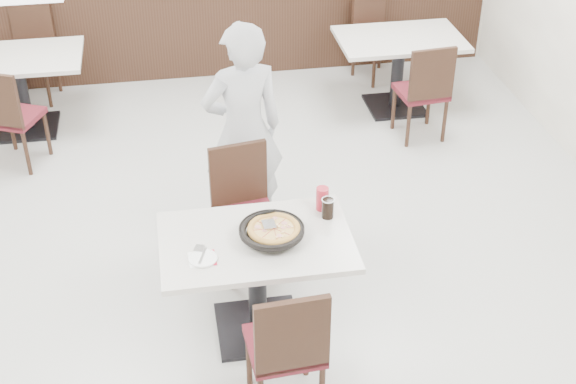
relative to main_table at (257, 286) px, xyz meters
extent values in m
plane|color=#AAAAA6|center=(0.11, 0.56, -0.38)|extent=(7.00, 7.00, 0.00)
cube|color=black|center=(0.11, 4.04, 0.18)|extent=(5.90, 0.03, 1.10)
cylinder|color=black|center=(0.09, 0.04, 0.39)|extent=(0.13, 0.13, 0.04)
cylinder|color=black|center=(0.10, -0.01, 0.42)|extent=(0.35, 0.35, 0.01)
cylinder|color=#B68131|center=(0.11, -0.01, 0.44)|extent=(0.33, 0.33, 0.02)
cube|color=silver|center=(0.09, 0.02, 0.47)|extent=(0.08, 0.10, 0.00)
cube|color=white|center=(-0.35, -0.14, 0.38)|extent=(0.16, 0.16, 0.00)
cylinder|color=white|center=(-0.34, -0.15, 0.38)|extent=(0.19, 0.19, 0.01)
cube|color=silver|center=(-0.34, -0.13, 0.39)|extent=(0.07, 0.16, 0.00)
cylinder|color=black|center=(0.49, 0.16, 0.44)|extent=(0.09, 0.09, 0.13)
cylinder|color=#AC1E2C|center=(0.47, 0.26, 0.45)|extent=(0.09, 0.09, 0.16)
imported|color=silver|center=(0.07, 1.22, 0.48)|extent=(0.69, 0.52, 1.70)
camera|label=1|loc=(-0.48, -3.97, 3.36)|focal=50.00mm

